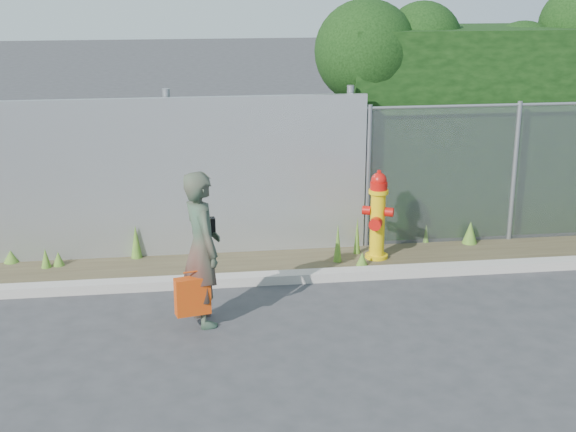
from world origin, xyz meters
The scene contains 9 objects.
ground centered at (0.00, 0.00, 0.00)m, with size 80.00×80.00×0.00m, color #323234.
curb centered at (0.00, 1.80, 0.06)m, with size 16.00×0.22×0.12m, color #A09990.
weed_strip centered at (0.76, 2.51, 0.12)m, with size 16.00×1.33×0.55m.
corrugated_fence centered at (-3.25, 3.01, 1.10)m, with size 8.50×0.21×2.30m.
hedge centered at (4.41, 4.02, 1.86)m, with size 7.78×1.79×3.61m.
fire_hydrant centered at (1.07, 2.46, 0.61)m, with size 0.42×0.38×1.25m.
woman centered at (-1.35, 0.72, 0.88)m, with size 0.64×0.42×1.75m, color #116C4B.
red_tote_bag centered at (-1.47, 0.53, 0.40)m, with size 0.38×0.14×0.50m.
black_shoulder_bag centered at (-1.31, 0.87, 1.08)m, with size 0.25×0.10×0.19m.
Camera 1 is at (-1.53, -7.63, 3.80)m, focal length 50.00 mm.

